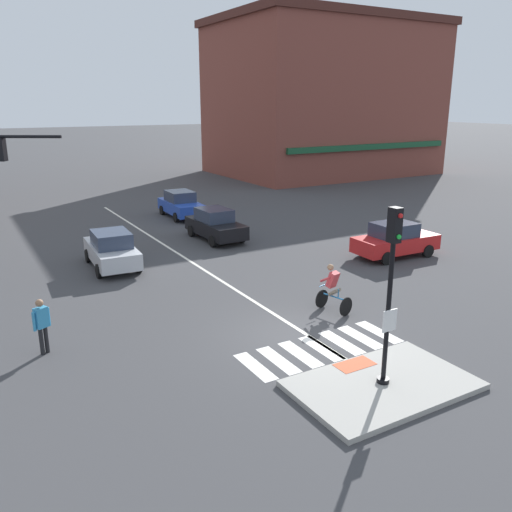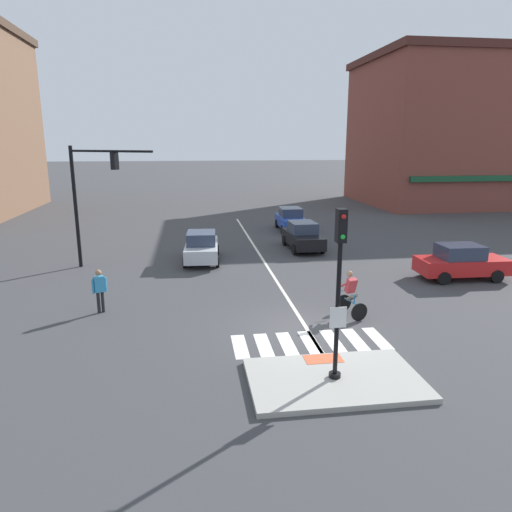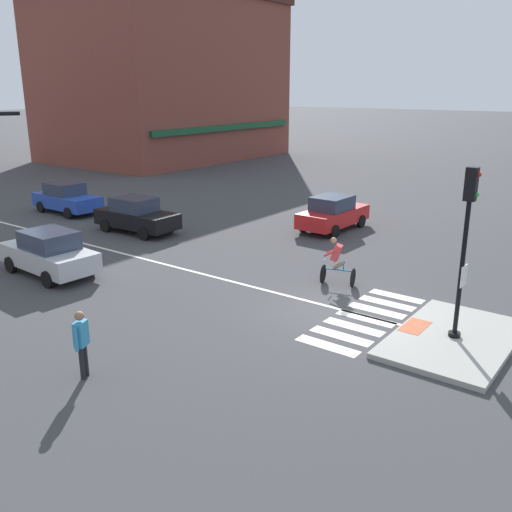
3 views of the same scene
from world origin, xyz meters
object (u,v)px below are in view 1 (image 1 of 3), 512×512
at_px(car_red_cross_right, 395,240).
at_px(pedestrian_at_curb_left, 42,322).
at_px(car_blue_eastbound_distant, 181,204).
at_px(car_silver_westbound_far, 112,250).
at_px(car_black_eastbound_far, 215,224).
at_px(cyclist, 333,287).
at_px(signal_pole, 391,281).

height_order(car_red_cross_right, pedestrian_at_curb_left, pedestrian_at_curb_left).
bearing_deg(car_red_cross_right, car_blue_eastbound_distant, 111.53).
bearing_deg(car_silver_westbound_far, car_black_eastbound_far, 19.53).
distance_m(car_blue_eastbound_distant, cyclist, 17.30).
bearing_deg(car_silver_westbound_far, pedestrian_at_curb_left, -118.80).
bearing_deg(signal_pole, car_red_cross_right, 44.50).
bearing_deg(car_blue_eastbound_distant, cyclist, -94.86).
relative_size(car_red_cross_right, pedestrian_at_curb_left, 2.48).
bearing_deg(car_silver_westbound_far, cyclist, -59.61).
bearing_deg(car_silver_westbound_far, car_blue_eastbound_distant, 51.38).
distance_m(signal_pole, pedestrian_at_curb_left, 9.74).
bearing_deg(car_red_cross_right, cyclist, -149.92).
bearing_deg(car_red_cross_right, pedestrian_at_curb_left, -171.84).
height_order(car_black_eastbound_far, car_red_cross_right, same).
relative_size(signal_pole, pedestrian_at_curb_left, 2.71).
bearing_deg(car_black_eastbound_far, signal_pole, -100.51).
distance_m(car_silver_westbound_far, cyclist, 10.30).
distance_m(signal_pole, cyclist, 5.55).
height_order(car_red_cross_right, car_blue_eastbound_distant, same).
xyz_separation_m(signal_pole, cyclist, (2.07, 4.74, -2.01)).
bearing_deg(car_blue_eastbound_distant, signal_pole, -99.13).
height_order(signal_pole, pedestrian_at_curb_left, signal_pole).
bearing_deg(signal_pole, car_black_eastbound_far, 79.49).
height_order(car_red_cross_right, cyclist, cyclist).
height_order(cyclist, pedestrian_at_curb_left, cyclist).
relative_size(signal_pole, car_red_cross_right, 1.09).
distance_m(car_red_cross_right, pedestrian_at_curb_left, 16.09).
bearing_deg(car_blue_eastbound_distant, car_silver_westbound_far, -128.62).
relative_size(car_black_eastbound_far, cyclist, 2.47).
height_order(car_silver_westbound_far, pedestrian_at_curb_left, pedestrian_at_curb_left).
bearing_deg(pedestrian_at_curb_left, car_blue_eastbound_distant, 55.67).
bearing_deg(car_black_eastbound_far, pedestrian_at_curb_left, -136.89).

